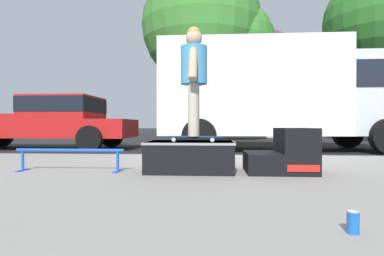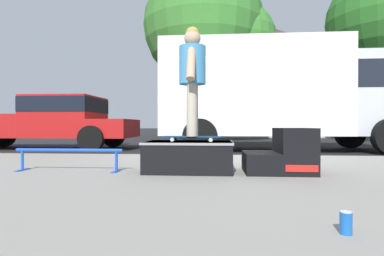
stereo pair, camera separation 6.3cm
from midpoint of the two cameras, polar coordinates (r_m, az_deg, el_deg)
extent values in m
plane|color=black|center=(6.89, 6.45, -5.56)|extent=(140.00, 140.00, 0.00)
cube|color=gray|center=(3.91, 8.44, -9.29)|extent=(50.00, 5.00, 0.12)
cube|color=black|center=(4.06, -0.76, -5.27)|extent=(1.12, 0.74, 0.40)
cube|color=gray|center=(4.04, -0.76, -2.70)|extent=(1.14, 0.76, 0.03)
cube|color=black|center=(4.09, 12.39, -6.20)|extent=(0.42, 0.72, 0.26)
cube|color=black|center=(4.16, 18.20, -3.94)|extent=(0.42, 0.72, 0.57)
cube|color=red|center=(3.83, 19.54, -7.07)|extent=(0.37, 0.01, 0.08)
cylinder|color=blue|center=(4.38, -22.14, -3.85)|extent=(1.45, 0.04, 0.04)
cylinder|color=blue|center=(4.71, -29.24, -5.26)|extent=(0.04, 0.04, 0.28)
cube|color=blue|center=(4.72, -29.23, -6.86)|extent=(0.06, 0.28, 0.01)
cylinder|color=blue|center=(4.15, -14.05, -5.98)|extent=(0.04, 0.04, 0.28)
cube|color=blue|center=(4.17, -14.05, -7.79)|extent=(0.06, 0.28, 0.01)
cube|color=navy|center=(4.02, -0.10, -1.64)|extent=(0.79, 0.26, 0.02)
cylinder|color=silver|center=(4.08, 3.56, -2.09)|extent=(0.05, 0.03, 0.05)
cylinder|color=silver|center=(3.90, 3.34, -2.21)|extent=(0.05, 0.03, 0.05)
cylinder|color=silver|center=(4.15, -3.33, -2.05)|extent=(0.05, 0.03, 0.05)
cylinder|color=silver|center=(3.97, -3.85, -2.16)|extent=(0.05, 0.03, 0.05)
cylinder|color=#B7AD99|center=(4.11, -0.01, 3.26)|extent=(0.14, 0.14, 0.68)
cylinder|color=#B7AD99|center=(3.93, -0.18, 3.38)|extent=(0.14, 0.14, 0.68)
cylinder|color=#3F8CBF|center=(4.09, -0.10, 11.54)|extent=(0.35, 0.35, 0.49)
cylinder|color=tan|center=(4.30, 0.11, 10.81)|extent=(0.11, 0.30, 0.47)
cylinder|color=tan|center=(3.88, -0.32, 11.96)|extent=(0.11, 0.30, 0.47)
sphere|color=tan|center=(4.17, -0.10, 16.32)|extent=(0.22, 0.22, 0.22)
sphere|color=tan|center=(4.19, -0.10, 17.10)|extent=(0.18, 0.18, 0.18)
cylinder|color=#1959B2|center=(1.99, 26.89, -15.40)|extent=(0.07, 0.07, 0.12)
cylinder|color=silver|center=(1.97, 26.89, -13.64)|extent=(0.06, 0.06, 0.00)
cube|color=white|center=(9.16, 10.31, 6.90)|extent=(5.00, 2.35, 2.60)
cube|color=silver|center=(10.12, 30.19, 5.09)|extent=(1.90, 2.16, 2.20)
cube|color=black|center=(10.17, 30.20, 7.81)|extent=(1.92, 2.19, 0.70)
cylinder|color=black|center=(11.10, 26.76, -0.99)|extent=(0.90, 0.28, 0.90)
cylinder|color=black|center=(10.23, 1.76, -1.06)|extent=(0.90, 0.28, 0.90)
cylinder|color=black|center=(7.88, 1.13, -1.52)|extent=(0.90, 0.28, 0.90)
cube|color=red|center=(9.67, -14.55, -0.07)|extent=(1.10, 1.85, 0.55)
cube|color=red|center=(10.27, -22.80, 1.90)|extent=(2.00, 1.85, 1.25)
cube|color=black|center=(10.28, -22.80, 3.85)|extent=(2.02, 1.87, 0.45)
cylinder|color=black|center=(10.67, -14.82, -1.50)|extent=(0.72, 0.24, 0.72)
cylinder|color=black|center=(8.93, -18.63, -1.88)|extent=(0.72, 0.24, 0.72)
cylinder|color=black|center=(12.46, -31.96, -1.27)|extent=(0.72, 0.24, 0.72)
cylinder|color=brown|center=(16.05, 31.05, 4.71)|extent=(0.56, 0.56, 3.86)
sphere|color=#286623|center=(16.66, 31.10, 16.53)|extent=(4.60, 4.60, 4.60)
cylinder|color=brown|center=(12.83, 1.66, 4.46)|extent=(0.56, 0.56, 3.23)
sphere|color=#387A2D|center=(13.44, 1.66, 18.30)|extent=(4.95, 4.95, 4.95)
sphere|color=#387A2D|center=(13.28, 7.77, 15.73)|extent=(3.22, 3.22, 3.22)
cube|color=beige|center=(22.58, 9.27, 6.25)|extent=(9.00, 7.50, 6.00)
cube|color=#B2ADA3|center=(18.49, 10.42, 2.56)|extent=(9.00, 0.50, 2.80)
pyramid|color=#473328|center=(23.38, 9.28, 16.55)|extent=(9.54, 7.95, 2.40)
camera|label=1|loc=(0.03, -90.31, 0.00)|focal=28.74mm
camera|label=2|loc=(0.03, 89.69, 0.00)|focal=28.74mm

